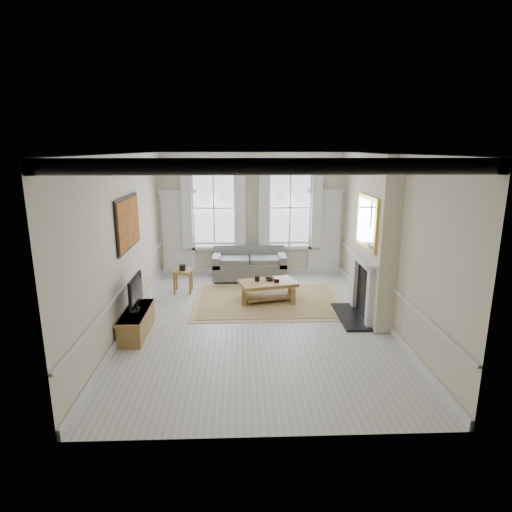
{
  "coord_description": "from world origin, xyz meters",
  "views": [
    {
      "loc": [
        -0.33,
        -8.2,
        3.49
      ],
      "look_at": [
        0.0,
        0.67,
        1.25
      ],
      "focal_mm": 30.0,
      "sensor_mm": 36.0,
      "label": 1
    }
  ],
  "objects_px": {
    "tv_stand": "(137,322)",
    "side_table": "(183,274)",
    "sofa": "(249,265)",
    "coffee_table": "(268,285)"
  },
  "relations": [
    {
      "from": "sofa",
      "to": "side_table",
      "type": "xyz_separation_m",
      "value": [
        -1.68,
        -1.1,
        0.09
      ]
    },
    {
      "from": "sofa",
      "to": "side_table",
      "type": "bearing_deg",
      "value": -146.8
    },
    {
      "from": "side_table",
      "to": "coffee_table",
      "type": "bearing_deg",
      "value": -19.51
    },
    {
      "from": "sofa",
      "to": "coffee_table",
      "type": "xyz_separation_m",
      "value": [
        0.39,
        -1.83,
        0.03
      ]
    },
    {
      "from": "sofa",
      "to": "tv_stand",
      "type": "bearing_deg",
      "value": -122.26
    },
    {
      "from": "side_table",
      "to": "sofa",
      "type": "bearing_deg",
      "value": 33.2
    },
    {
      "from": "sofa",
      "to": "coffee_table",
      "type": "distance_m",
      "value": 1.87
    },
    {
      "from": "side_table",
      "to": "tv_stand",
      "type": "distance_m",
      "value": 2.55
    },
    {
      "from": "tv_stand",
      "to": "side_table",
      "type": "bearing_deg",
      "value": 76.88
    },
    {
      "from": "sofa",
      "to": "side_table",
      "type": "relative_size",
      "value": 3.47
    }
  ]
}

